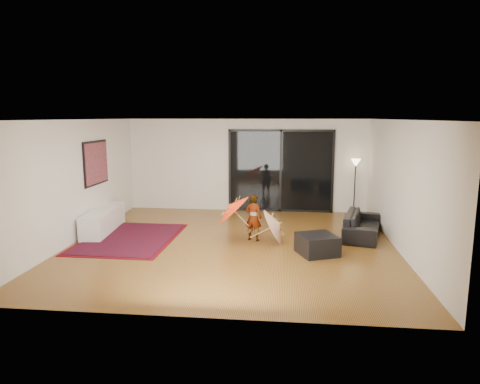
# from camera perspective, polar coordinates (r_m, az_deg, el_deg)

# --- Properties ---
(floor) EXTENTS (7.00, 7.00, 0.00)m
(floor) POSITION_cam_1_polar(r_m,az_deg,el_deg) (9.45, -1.06, -6.98)
(floor) COLOR olive
(floor) RESTS_ON ground
(ceiling) EXTENTS (7.00, 7.00, 0.00)m
(ceiling) POSITION_cam_1_polar(r_m,az_deg,el_deg) (9.04, -1.12, 9.62)
(ceiling) COLOR white
(ceiling) RESTS_ON wall_back
(wall_back) EXTENTS (7.00, 0.00, 7.00)m
(wall_back) POSITION_cam_1_polar(r_m,az_deg,el_deg) (12.60, 0.89, 3.58)
(wall_back) COLOR silver
(wall_back) RESTS_ON floor
(wall_front) EXTENTS (7.00, 0.00, 7.00)m
(wall_front) POSITION_cam_1_polar(r_m,az_deg,el_deg) (5.76, -5.43, -4.22)
(wall_front) COLOR silver
(wall_front) RESTS_ON floor
(wall_left) EXTENTS (0.00, 7.00, 7.00)m
(wall_left) POSITION_cam_1_polar(r_m,az_deg,el_deg) (10.19, -21.03, 1.38)
(wall_left) COLOR silver
(wall_left) RESTS_ON floor
(wall_right) EXTENTS (0.00, 7.00, 7.00)m
(wall_right) POSITION_cam_1_polar(r_m,az_deg,el_deg) (9.38, 20.64, 0.72)
(wall_right) COLOR silver
(wall_right) RESTS_ON floor
(sliding_door) EXTENTS (3.06, 0.07, 2.40)m
(sliding_door) POSITION_cam_1_polar(r_m,az_deg,el_deg) (12.53, 5.44, 2.81)
(sliding_door) COLOR black
(sliding_door) RESTS_ON wall_back
(painting) EXTENTS (0.04, 1.28, 1.08)m
(painting) POSITION_cam_1_polar(r_m,az_deg,el_deg) (11.03, -18.62, 3.71)
(painting) COLOR black
(painting) RESTS_ON wall_left
(media_console) EXTENTS (0.67, 2.02, 0.55)m
(media_console) POSITION_cam_1_polar(r_m,az_deg,el_deg) (10.93, -17.77, -3.62)
(media_console) COLOR white
(media_console) RESTS_ON floor
(speaker) EXTENTS (0.26, 0.26, 0.29)m
(speaker) POSITION_cam_1_polar(r_m,az_deg,el_deg) (10.53, -18.78, -4.92)
(speaker) COLOR #424244
(speaker) RESTS_ON floor
(persian_rug) EXTENTS (2.06, 2.85, 0.02)m
(persian_rug) POSITION_cam_1_polar(r_m,az_deg,el_deg) (10.18, -14.47, -6.00)
(persian_rug) COLOR #550712
(persian_rug) RESTS_ON floor
(sofa) EXTENTS (1.17, 2.01, 0.55)m
(sofa) POSITION_cam_1_polar(r_m,az_deg,el_deg) (10.42, 16.00, -4.19)
(sofa) COLOR black
(sofa) RESTS_ON floor
(ottoman) EXTENTS (0.93, 0.93, 0.41)m
(ottoman) POSITION_cam_1_polar(r_m,az_deg,el_deg) (8.87, 10.26, -6.90)
(ottoman) COLOR black
(ottoman) RESTS_ON floor
(floor_lamp) EXTENTS (0.27, 0.27, 1.60)m
(floor_lamp) POSITION_cam_1_polar(r_m,az_deg,el_deg) (12.47, 15.14, 2.74)
(floor_lamp) COLOR black
(floor_lamp) RESTS_ON floor
(child) EXTENTS (0.44, 0.35, 1.06)m
(child) POSITION_cam_1_polar(r_m,az_deg,el_deg) (9.61, 1.79, -3.43)
(child) COLOR #999999
(child) RESTS_ON floor
(parasol_orange) EXTENTS (0.76, 0.89, 0.89)m
(parasol_orange) POSITION_cam_1_polar(r_m,az_deg,el_deg) (9.57, -1.51, -2.22)
(parasol_orange) COLOR #FE360D
(parasol_orange) RESTS_ON child
(parasol_white) EXTENTS (0.55, 0.82, 0.92)m
(parasol_white) POSITION_cam_1_polar(r_m,az_deg,el_deg) (9.45, 5.36, -3.86)
(parasol_white) COLOR white
(parasol_white) RESTS_ON floor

